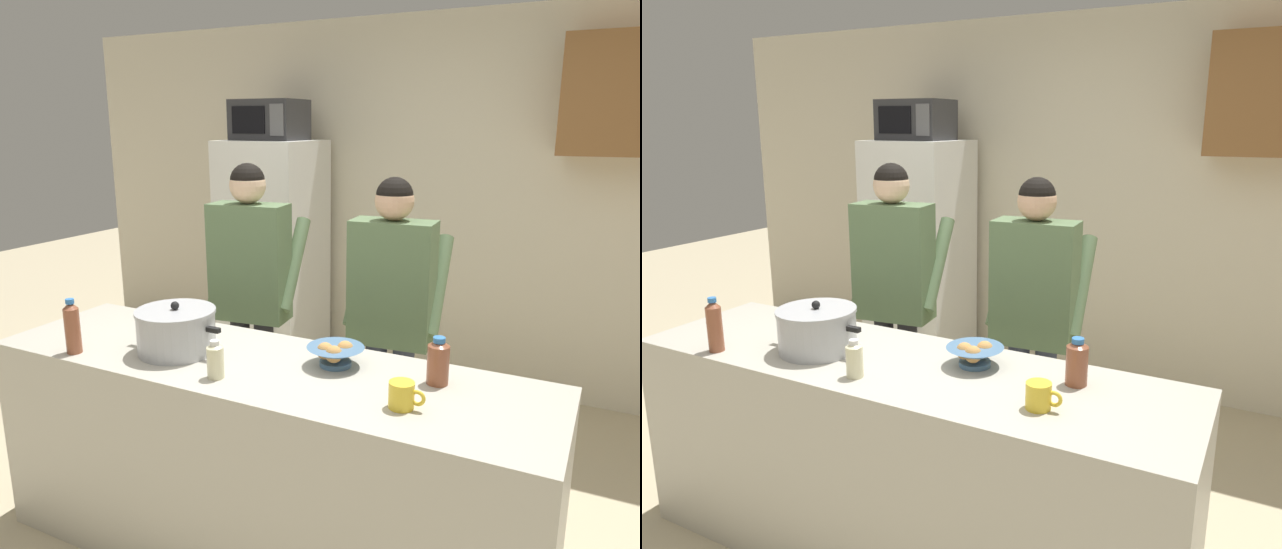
% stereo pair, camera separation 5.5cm
% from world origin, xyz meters
% --- Properties ---
extents(back_wall_unit, '(6.00, 0.48, 2.60)m').
position_xyz_m(back_wall_unit, '(0.25, 2.26, 1.41)').
color(back_wall_unit, beige).
rests_on(back_wall_unit, ground).
extents(kitchen_island, '(2.40, 0.68, 0.92)m').
position_xyz_m(kitchen_island, '(0.00, 0.00, 0.46)').
color(kitchen_island, '#BCB7A8').
rests_on(kitchen_island, ground).
extents(refrigerator, '(0.64, 0.68, 1.75)m').
position_xyz_m(refrigerator, '(-1.05, 1.85, 0.88)').
color(refrigerator, white).
rests_on(refrigerator, ground).
extents(microwave, '(0.48, 0.37, 0.28)m').
position_xyz_m(microwave, '(-1.05, 1.83, 1.89)').
color(microwave, '#2D2D30').
rests_on(microwave, refrigerator).
extents(person_near_pot, '(0.54, 0.46, 1.67)m').
position_xyz_m(person_near_pot, '(-0.54, 0.76, 1.04)').
color(person_near_pot, black).
rests_on(person_near_pot, ground).
extents(person_by_sink, '(0.52, 0.44, 1.63)m').
position_xyz_m(person_by_sink, '(0.28, 0.80, 1.01)').
color(person_by_sink, '#33384C').
rests_on(person_by_sink, ground).
extents(cooking_pot, '(0.45, 0.34, 0.22)m').
position_xyz_m(cooking_pot, '(-0.38, -0.05, 1.01)').
color(cooking_pot, '#ADAFB5').
rests_on(cooking_pot, kitchen_island).
extents(coffee_mug, '(0.13, 0.09, 0.10)m').
position_xyz_m(coffee_mug, '(0.65, -0.12, 0.97)').
color(coffee_mug, yellow).
rests_on(coffee_mug, kitchen_island).
extents(bread_bowl, '(0.24, 0.24, 0.10)m').
position_xyz_m(bread_bowl, '(0.29, 0.11, 0.97)').
color(bread_bowl, '#4C7299').
rests_on(bread_bowl, kitchen_island).
extents(bottle_near_edge, '(0.07, 0.07, 0.15)m').
position_xyz_m(bottle_near_edge, '(-0.07, -0.20, 0.99)').
color(bottle_near_edge, beige).
rests_on(bottle_near_edge, kitchen_island).
extents(bottle_mid_counter, '(0.06, 0.06, 0.24)m').
position_xyz_m(bottle_mid_counter, '(-0.77, -0.26, 1.04)').
color(bottle_mid_counter, brown).
rests_on(bottle_mid_counter, kitchen_island).
extents(bottle_far_corner, '(0.08, 0.08, 0.18)m').
position_xyz_m(bottle_far_corner, '(0.71, 0.13, 1.01)').
color(bottle_far_corner, brown).
rests_on(bottle_far_corner, kitchen_island).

